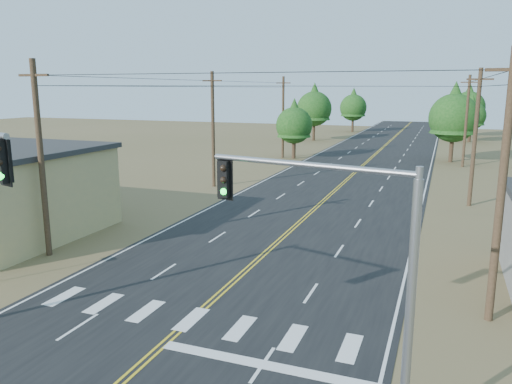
% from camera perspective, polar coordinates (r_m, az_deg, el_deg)
% --- Properties ---
extents(road, '(15.00, 200.00, 0.02)m').
position_cam_1_polar(road, '(39.34, 7.83, -0.91)').
color(road, black).
rests_on(road, ground).
extents(utility_pole_left_near, '(1.80, 0.30, 10.00)m').
position_cam_1_polar(utility_pole_left_near, '(27.39, -23.37, 3.56)').
color(utility_pole_left_near, '#4C3826').
rests_on(utility_pole_left_near, ground).
extents(utility_pole_left_mid, '(1.80, 0.30, 10.00)m').
position_cam_1_polar(utility_pole_left_mid, '(43.91, -4.93, 7.22)').
color(utility_pole_left_mid, '#4C3826').
rests_on(utility_pole_left_mid, ground).
extents(utility_pole_left_far, '(1.80, 0.30, 10.00)m').
position_cam_1_polar(utility_pole_left_far, '(62.50, 3.11, 8.60)').
color(utility_pole_left_far, '#4C3826').
rests_on(utility_pole_left_far, ground).
extents(utility_pole_right_near, '(1.80, 0.30, 10.00)m').
position_cam_1_polar(utility_pole_right_near, '(19.86, 26.28, 0.51)').
color(utility_pole_right_near, '#4C3826').
rests_on(utility_pole_right_near, ground).
extents(utility_pole_right_mid, '(1.80, 0.30, 10.00)m').
position_cam_1_polar(utility_pole_right_mid, '(39.65, 23.75, 5.79)').
color(utility_pole_right_mid, '#4C3826').
rests_on(utility_pole_right_mid, ground).
extents(utility_pole_right_far, '(1.80, 0.30, 10.00)m').
position_cam_1_polar(utility_pole_right_far, '(59.58, 22.90, 7.54)').
color(utility_pole_right_far, '#4C3826').
rests_on(utility_pole_right_far, ground).
extents(signal_mast_right, '(5.63, 1.40, 6.89)m').
position_cam_1_polar(signal_mast_right, '(12.59, 10.28, -6.54)').
color(signal_mast_right, gray).
rests_on(signal_mast_right, ground).
extents(tree_left_near, '(4.46, 4.46, 7.44)m').
position_cam_1_polar(tree_left_near, '(61.92, 4.39, 8.02)').
color(tree_left_near, '#3F2D1E').
rests_on(tree_left_near, ground).
extents(tree_left_mid, '(5.71, 5.71, 9.52)m').
position_cam_1_polar(tree_left_mid, '(83.95, 6.68, 9.83)').
color(tree_left_mid, '#3F2D1E').
rests_on(tree_left_mid, ground).
extents(tree_left_far, '(5.23, 5.23, 8.72)m').
position_cam_1_polar(tree_left_far, '(102.01, 11.07, 9.75)').
color(tree_left_far, '#3F2D1E').
rests_on(tree_left_far, ground).
extents(tree_right_near, '(5.64, 5.64, 9.41)m').
position_cam_1_polar(tree_right_near, '(63.02, 21.71, 8.40)').
color(tree_right_near, '#3F2D1E').
rests_on(tree_right_near, ground).
extents(tree_right_mid, '(4.59, 4.59, 7.65)m').
position_cam_1_polar(tree_right_mid, '(88.34, 23.39, 8.30)').
color(tree_right_mid, '#3F2D1E').
rests_on(tree_right_mid, ground).
extents(tree_right_far, '(5.69, 5.69, 9.49)m').
position_cam_1_polar(tree_right_far, '(97.85, 23.14, 9.23)').
color(tree_right_far, '#3F2D1E').
rests_on(tree_right_far, ground).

